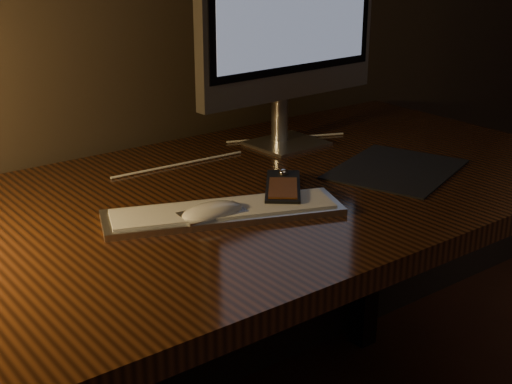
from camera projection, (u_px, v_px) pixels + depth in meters
desk at (200, 249)px, 1.39m from camera, size 1.60×0.75×0.75m
monitor at (290, 11)px, 1.50m from camera, size 0.48×0.14×0.50m
keyboard at (223, 212)px, 1.21m from camera, size 0.42×0.25×0.02m
mousepad at (396, 169)px, 1.44m from camera, size 0.33×0.30×0.00m
mouse at (212, 214)px, 1.19m from camera, size 0.12×0.07×0.02m
media_remote at (283, 189)px, 1.30m from camera, size 0.16×0.17×0.03m
cable at (238, 152)px, 1.55m from camera, size 0.57×0.15×0.01m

